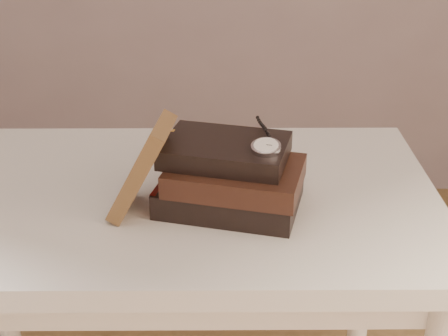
{
  "coord_description": "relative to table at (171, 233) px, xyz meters",
  "views": [
    {
      "loc": [
        0.1,
        -0.7,
        1.33
      ],
      "look_at": [
        0.1,
        0.3,
        0.82
      ],
      "focal_mm": 51.69,
      "sensor_mm": 36.0,
      "label": 1
    }
  ],
  "objects": [
    {
      "name": "pocket_watch",
      "position": [
        0.17,
        -0.08,
        0.22
      ],
      "size": [
        0.06,
        0.16,
        0.02
      ],
      "color": "silver",
      "rests_on": "book_stack"
    },
    {
      "name": "table",
      "position": [
        0.0,
        0.0,
        0.0
      ],
      "size": [
        1.0,
        0.6,
        0.75
      ],
      "color": "beige",
      "rests_on": "ground"
    },
    {
      "name": "book_stack",
      "position": [
        0.11,
        -0.05,
        0.15
      ],
      "size": [
        0.28,
        0.22,
        0.12
      ],
      "color": "black",
      "rests_on": "table"
    },
    {
      "name": "journal",
      "position": [
        -0.04,
        -0.07,
        0.18
      ],
      "size": [
        0.12,
        0.13,
        0.17
      ],
      "primitive_type": "cube",
      "rotation": [
        0.0,
        0.49,
        -0.13
      ],
      "color": "#48301B",
      "rests_on": "table"
    },
    {
      "name": "eyeglasses",
      "position": [
        0.05,
        0.05,
        0.16
      ],
      "size": [
        0.13,
        0.14,
        0.05
      ],
      "color": "silver",
      "rests_on": "book_stack"
    }
  ]
}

